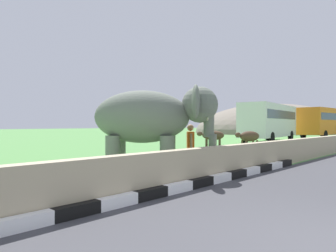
{
  "coord_description": "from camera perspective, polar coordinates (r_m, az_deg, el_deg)",
  "views": [
    {
      "loc": [
        -4.47,
        -0.64,
        1.65
      ],
      "look_at": [
        2.67,
        6.15,
        1.6
      ],
      "focal_mm": 32.47,
      "sensor_mm": 36.0,
      "label": 1
    }
  ],
  "objects": [
    {
      "name": "cow_mid",
      "position": [
        19.83,
        14.97,
        -1.96
      ],
      "size": [
        1.91,
        1.08,
        1.23
      ],
      "color": "#473323",
      "rests_on": "ground_plane"
    },
    {
      "name": "bus_white",
      "position": [
        30.5,
        18.51,
        1.11
      ],
      "size": [
        10.15,
        3.8,
        3.5
      ],
      "color": "silver",
      "rests_on": "ground_plane"
    },
    {
      "name": "hill_east",
      "position": [
        65.38,
        19.05,
        -1.15
      ],
      "size": [
        35.45,
        28.36,
        11.55
      ],
      "color": "slate",
      "rests_on": "ground_plane"
    },
    {
      "name": "striped_curb",
      "position": [
        6.56,
        -6.22,
        -13.22
      ],
      "size": [
        16.2,
        0.2,
        0.24
      ],
      "color": "white",
      "rests_on": "ground_plane"
    },
    {
      "name": "bus_orange",
      "position": [
        40.1,
        27.18,
        0.89
      ],
      "size": [
        9.14,
        3.04,
        3.5
      ],
      "color": "orange",
      "rests_on": "ground_plane"
    },
    {
      "name": "person_handler",
      "position": [
        10.61,
        4.23,
        -3.62
      ],
      "size": [
        0.51,
        0.51,
        1.66
      ],
      "color": "navy",
      "rests_on": "ground_plane"
    },
    {
      "name": "barrier_parapet",
      "position": [
        8.36,
        4.92,
        -7.62
      ],
      "size": [
        28.0,
        0.36,
        1.0
      ],
      "primitive_type": "cube",
      "color": "tan",
      "rests_on": "ground_plane"
    },
    {
      "name": "cow_near",
      "position": [
        21.09,
        8.33,
        -1.82
      ],
      "size": [
        1.26,
        1.86,
        1.23
      ],
      "color": "#473323",
      "rests_on": "ground_plane"
    },
    {
      "name": "elephant",
      "position": [
        9.81,
        -2.83,
        1.51
      ],
      "size": [
        3.72,
        3.91,
        2.86
      ],
      "color": "slate",
      "rests_on": "ground_plane"
    }
  ]
}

